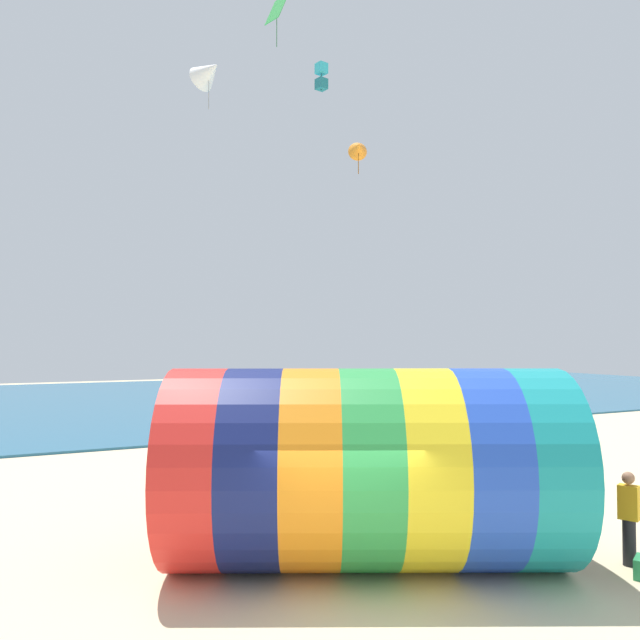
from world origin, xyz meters
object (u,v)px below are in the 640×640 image
kite_cyan_box (321,76)px  giant_inflatable_tube (367,467)px  kite_orange_delta (358,148)px  kite_handler (629,517)px  bystander_near_water (214,470)px  kite_green_diamond (277,10)px  kite_white_delta (209,72)px

kite_cyan_box → giant_inflatable_tube: bearing=-109.0°
kite_orange_delta → giant_inflatable_tube: bearing=-118.9°
kite_handler → kite_orange_delta: (0.89, 11.95, 10.59)m
giant_inflatable_tube → kite_cyan_box: bearing=71.0°
kite_orange_delta → kite_cyan_box: (-3.14, -3.22, 0.89)m
giant_inflatable_tube → bystander_near_water: size_ratio=5.33×
kite_orange_delta → kite_green_diamond: 9.56m
kite_cyan_box → kite_handler: bearing=-75.6°
kite_handler → kite_white_delta: bearing=99.8°
giant_inflatable_tube → kite_green_diamond: kite_green_diamond is taller
kite_cyan_box → kite_white_delta: bearing=95.4°
kite_handler → kite_orange_delta: bearing=85.7°
kite_handler → bystander_near_water: 10.04m
kite_orange_delta → kite_handler: bearing=-94.3°
kite_orange_delta → bystander_near_water: (-6.59, -3.69, -10.72)m
giant_inflatable_tube → kite_green_diamond: (4.34, 15.34, 17.34)m
kite_handler → kite_white_delta: size_ratio=0.74×
kite_green_diamond → bystander_near_water: size_ratio=1.55×
giant_inflatable_tube → kite_orange_delta: kite_orange_delta is taller
giant_inflatable_tube → kite_handler: giant_inflatable_tube is taller
giant_inflatable_tube → kite_green_diamond: 23.56m
kite_handler → kite_green_diamond: size_ratio=0.74×
kite_cyan_box → bystander_near_water: kite_cyan_box is taller
kite_orange_delta → kite_white_delta: (-4.01, 6.14, 4.52)m
kite_green_diamond → kite_handler: bearing=-89.4°
giant_inflatable_tube → kite_green_diamond: bearing=74.2°
kite_white_delta → bystander_near_water: 18.31m
kite_orange_delta → kite_white_delta: bearing=123.2°
bystander_near_water → kite_green_diamond: bearing=59.1°
kite_handler → kite_white_delta: 23.77m
kite_handler → kite_cyan_box: (-2.25, 8.73, 11.47)m
giant_inflatable_tube → bystander_near_water: giant_inflatable_tube is taller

